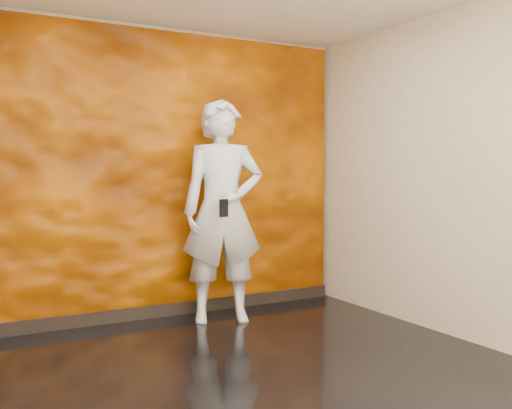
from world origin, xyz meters
name	(u,v)px	position (x,y,z in m)	size (l,w,h in m)	color
room	(253,173)	(0.00, 0.00, 1.40)	(4.02, 4.02, 2.81)	black
feature_wall	(156,175)	(0.00, 1.96, 1.38)	(3.90, 0.06, 2.75)	#D16600
baseboard	(159,311)	(0.00, 1.92, 0.06)	(3.90, 0.04, 0.12)	black
man	(223,211)	(0.50, 1.52, 1.04)	(0.76, 0.50, 2.08)	#A8AFB9
phone	(224,208)	(0.38, 1.24, 1.09)	(0.09, 0.02, 0.16)	black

